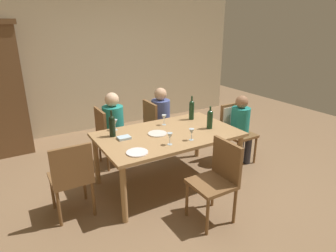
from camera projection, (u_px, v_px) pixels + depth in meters
The scene contains 21 objects.
ground_plane at pixel (168, 182), 4.10m from camera, with size 10.00×10.00×0.00m, color #846647.
rear_room_partition at pixel (99, 63), 5.86m from camera, with size 6.40×0.12×2.70m, color beige.
dining_table at pixel (168, 138), 3.87m from camera, with size 1.84×1.11×0.75m.
chair_far_right at pixel (156, 124), 4.83m from camera, with size 0.44×0.44×0.92m.
chair_far_left at pixel (109, 133), 4.43m from camera, with size 0.44×0.44×0.92m.
chair_right_end at pixel (234, 124), 4.62m from camera, with size 0.44×0.46×0.92m.
chair_left_end at pixel (71, 175), 3.22m from camera, with size 0.44×0.44×0.92m.
chair_near at pixel (218, 176), 3.20m from camera, with size 0.44×0.44×0.92m.
person_woman_host at pixel (162, 116), 4.84m from camera, with size 0.35×0.31×1.13m.
person_man_bearded at pixel (115, 124), 4.44m from camera, with size 0.36×0.32×1.15m.
person_man_guest at pixel (241, 125), 4.48m from camera, with size 0.29×0.33×1.09m.
wine_bottle_tall_green at pixel (112, 125), 3.69m from camera, with size 0.08×0.08×0.34m.
wine_bottle_dark_red at pixel (210, 119), 3.97m from camera, with size 0.08×0.08×0.31m.
wine_bottle_short_olive at pixel (192, 109), 4.33m from camera, with size 0.07×0.07×0.36m.
wine_glass_near_left at pixel (192, 132), 3.58m from camera, with size 0.07×0.07×0.15m.
wine_glass_centre at pixel (170, 136), 3.45m from camera, with size 0.07×0.07×0.15m.
wine_glass_near_right at pixel (164, 118), 4.12m from camera, with size 0.07×0.07×0.15m.
wine_glass_far at pixel (115, 123), 3.92m from camera, with size 0.07×0.07×0.15m.
dinner_plate_host at pixel (137, 152), 3.26m from camera, with size 0.25×0.25×0.01m, color white.
dinner_plate_guest_left at pixel (157, 134), 3.81m from camera, with size 0.25×0.25×0.01m, color silver.
folded_napkin at pixel (124, 138), 3.65m from camera, with size 0.16×0.12×0.03m, color #ADC6D6.
Camera 1 is at (-1.83, -3.08, 2.14)m, focal length 31.02 mm.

